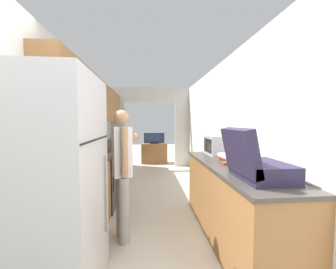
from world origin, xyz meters
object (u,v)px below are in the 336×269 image
range_oven (97,180)px  book_stack (228,159)px  tv_cabinet (154,153)px  microwave (219,145)px  person (122,172)px  refrigerator (48,190)px  suitcase (254,164)px  television (154,138)px

range_oven → book_stack: range_oven is taller
book_stack → tv_cabinet: (-0.77, 4.69, -0.63)m
microwave → book_stack: size_ratio=1.65×
person → microwave: (1.42, 0.64, 0.23)m
refrigerator → range_oven: (-0.07, 1.82, -0.43)m
suitcase → refrigerator: bearing=-177.8°
tv_cabinet → refrigerator: bearing=-100.3°
television → refrigerator: bearing=-100.4°
person → tv_cabinet: size_ratio=1.78×
person → suitcase: person is taller
range_oven → television: bearing=73.5°
suitcase → television: size_ratio=0.79×
tv_cabinet → television: bearing=-90.0°
book_stack → refrigerator: bearing=-156.2°
microwave → tv_cabinet: size_ratio=0.52×
microwave → suitcase: bearing=-97.0°
person → tv_cabinet: (0.53, 4.66, -0.49)m
refrigerator → television: bearing=79.6°
television → person: bearing=-96.5°
refrigerator → person: refrigerator is taller
person → microwave: person is taller
range_oven → television: 3.78m
refrigerator → range_oven: 1.88m
suitcase → microwave: (0.17, 1.39, 0.01)m
suitcase → television: 5.41m
suitcase → book_stack: size_ratio=2.00×
person → refrigerator: bearing=132.3°
range_oven → microwave: size_ratio=2.31×
refrigerator → range_oven: refrigerator is taller
range_oven → book_stack: bearing=-29.6°
refrigerator → person: (0.47, 0.81, -0.06)m
tv_cabinet → book_stack: bearing=-80.7°
person → television: person is taller
suitcase → book_stack: 0.72m
refrigerator → suitcase: size_ratio=3.23×
range_oven → tv_cabinet: size_ratio=1.19×
suitcase → book_stack: suitcase is taller
refrigerator → suitcase: 1.73m
tv_cabinet → microwave: bearing=-77.5°
refrigerator → tv_cabinet: refrigerator is taller
tv_cabinet → television: size_ratio=1.26×
book_stack → microwave: bearing=79.8°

